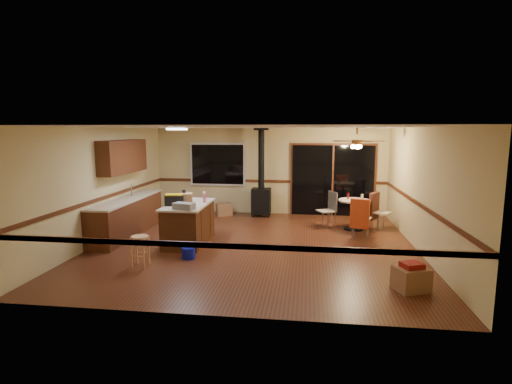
% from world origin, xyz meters
% --- Properties ---
extents(floor, '(7.00, 7.00, 0.00)m').
position_xyz_m(floor, '(0.00, 0.00, 0.00)').
color(floor, '#512616').
rests_on(floor, ground).
extents(ceiling, '(7.00, 7.00, 0.00)m').
position_xyz_m(ceiling, '(0.00, 0.00, 2.60)').
color(ceiling, silver).
rests_on(ceiling, ground).
extents(wall_back, '(7.00, 0.00, 7.00)m').
position_xyz_m(wall_back, '(0.00, 3.50, 1.30)').
color(wall_back, '#CEBD82').
rests_on(wall_back, ground).
extents(wall_front, '(7.00, 0.00, 7.00)m').
position_xyz_m(wall_front, '(0.00, -3.50, 1.30)').
color(wall_front, '#CEBD82').
rests_on(wall_front, ground).
extents(wall_left, '(0.00, 7.00, 7.00)m').
position_xyz_m(wall_left, '(-3.50, 0.00, 1.30)').
color(wall_left, '#CEBD82').
rests_on(wall_left, ground).
extents(wall_right, '(0.00, 7.00, 7.00)m').
position_xyz_m(wall_right, '(3.50, 0.00, 1.30)').
color(wall_right, '#CEBD82').
rests_on(wall_right, ground).
extents(chair_rail, '(7.00, 7.00, 0.08)m').
position_xyz_m(chair_rail, '(0.00, 0.00, 1.00)').
color(chair_rail, '#4F2513').
rests_on(chair_rail, ground).
extents(window, '(1.72, 0.10, 1.32)m').
position_xyz_m(window, '(-1.60, 3.45, 1.50)').
color(window, black).
rests_on(window, ground).
extents(sliding_door, '(2.52, 0.10, 2.10)m').
position_xyz_m(sliding_door, '(1.90, 3.45, 1.05)').
color(sliding_door, black).
rests_on(sliding_door, ground).
extents(lower_cabinets, '(0.60, 3.00, 0.86)m').
position_xyz_m(lower_cabinets, '(-3.20, 0.50, 0.43)').
color(lower_cabinets, '#502614').
rests_on(lower_cabinets, ground).
extents(countertop, '(0.64, 3.04, 0.04)m').
position_xyz_m(countertop, '(-3.20, 0.50, 0.88)').
color(countertop, beige).
rests_on(countertop, lower_cabinets).
extents(upper_cabinets, '(0.35, 2.00, 0.80)m').
position_xyz_m(upper_cabinets, '(-3.33, 0.70, 1.90)').
color(upper_cabinets, '#502614').
rests_on(upper_cabinets, ground).
extents(kitchen_island, '(0.88, 1.68, 0.90)m').
position_xyz_m(kitchen_island, '(-1.50, 0.00, 0.45)').
color(kitchen_island, '#452311').
rests_on(kitchen_island, ground).
extents(wood_stove, '(0.55, 0.50, 2.52)m').
position_xyz_m(wood_stove, '(-0.20, 3.05, 0.73)').
color(wood_stove, black).
rests_on(wood_stove, ground).
extents(ceiling_fan, '(0.24, 0.24, 0.55)m').
position_xyz_m(ceiling_fan, '(2.36, 1.72, 2.21)').
color(ceiling_fan, brown).
rests_on(ceiling_fan, ceiling).
extents(fluorescent_strip, '(0.10, 1.20, 0.04)m').
position_xyz_m(fluorescent_strip, '(-1.80, 0.30, 2.56)').
color(fluorescent_strip, white).
rests_on(fluorescent_strip, ceiling).
extents(toolbox_grey, '(0.48, 0.34, 0.14)m').
position_xyz_m(toolbox_grey, '(-1.40, -0.64, 0.97)').
color(toolbox_grey, slate).
rests_on(toolbox_grey, kitchen_island).
extents(toolbox_black, '(0.43, 0.29, 0.22)m').
position_xyz_m(toolbox_black, '(-1.75, -0.22, 1.01)').
color(toolbox_black, black).
rests_on(toolbox_black, kitchen_island).
extents(toolbox_yellow_lid, '(0.40, 0.27, 0.03)m').
position_xyz_m(toolbox_yellow_lid, '(-1.75, -0.22, 1.13)').
color(toolbox_yellow_lid, gold).
rests_on(toolbox_yellow_lid, toolbox_black).
extents(box_on_island, '(0.31, 0.38, 0.22)m').
position_xyz_m(box_on_island, '(-1.57, 0.13, 1.01)').
color(box_on_island, '#8D5F3F').
rests_on(box_on_island, kitchen_island).
extents(bottle_dark, '(0.10, 0.10, 0.29)m').
position_xyz_m(bottle_dark, '(-1.65, 0.17, 1.04)').
color(bottle_dark, black).
rests_on(bottle_dark, kitchen_island).
extents(bottle_pink, '(0.07, 0.07, 0.21)m').
position_xyz_m(bottle_pink, '(-1.18, 0.21, 1.00)').
color(bottle_pink, '#D84C8C').
rests_on(bottle_pink, kitchen_island).
extents(bottle_white, '(0.06, 0.06, 0.17)m').
position_xyz_m(bottle_white, '(-1.32, 0.72, 0.99)').
color(bottle_white, white).
rests_on(bottle_white, kitchen_island).
extents(bar_stool, '(0.36, 0.36, 0.58)m').
position_xyz_m(bar_stool, '(-1.94, -1.67, 0.29)').
color(bar_stool, tan).
rests_on(bar_stool, floor).
extents(blue_bucket, '(0.33, 0.33, 0.22)m').
position_xyz_m(blue_bucket, '(-1.18, -1.12, 0.11)').
color(blue_bucket, '#0C15AC').
rests_on(blue_bucket, floor).
extents(dining_table, '(0.80, 0.80, 0.78)m').
position_xyz_m(dining_table, '(2.36, 1.72, 0.53)').
color(dining_table, black).
rests_on(dining_table, ground).
extents(glass_red, '(0.07, 0.07, 0.16)m').
position_xyz_m(glass_red, '(2.21, 1.82, 0.86)').
color(glass_red, '#590C14').
rests_on(glass_red, dining_table).
extents(glass_cream, '(0.09, 0.09, 0.15)m').
position_xyz_m(glass_cream, '(2.54, 1.67, 0.86)').
color(glass_cream, beige).
rests_on(glass_cream, dining_table).
extents(chair_left, '(0.55, 0.55, 0.51)m').
position_xyz_m(chair_left, '(1.75, 1.87, 0.59)').
color(chair_left, tan).
rests_on(chair_left, ground).
extents(chair_near, '(0.55, 0.58, 0.70)m').
position_xyz_m(chair_near, '(2.39, 0.85, 0.60)').
color(chair_near, tan).
rests_on(chair_near, ground).
extents(chair_right, '(0.61, 0.60, 0.70)m').
position_xyz_m(chair_right, '(2.90, 1.87, 0.60)').
color(chair_right, tan).
rests_on(chair_right, ground).
extents(box_under_window, '(0.55, 0.50, 0.36)m').
position_xyz_m(box_under_window, '(-1.32, 3.01, 0.18)').
color(box_under_window, '#8D5F3F').
rests_on(box_under_window, floor).
extents(box_corner_a, '(0.62, 0.57, 0.38)m').
position_xyz_m(box_corner_a, '(2.82, -2.22, 0.19)').
color(box_corner_a, '#8D5F3F').
rests_on(box_corner_a, floor).
extents(box_corner_b, '(0.41, 0.36, 0.30)m').
position_xyz_m(box_corner_b, '(2.83, -2.19, 0.15)').
color(box_corner_b, '#8D5F3F').
rests_on(box_corner_b, floor).
extents(box_small_red, '(0.39, 0.36, 0.08)m').
position_xyz_m(box_small_red, '(2.82, -2.22, 0.42)').
color(box_small_red, maroon).
rests_on(box_small_red, box_corner_a).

